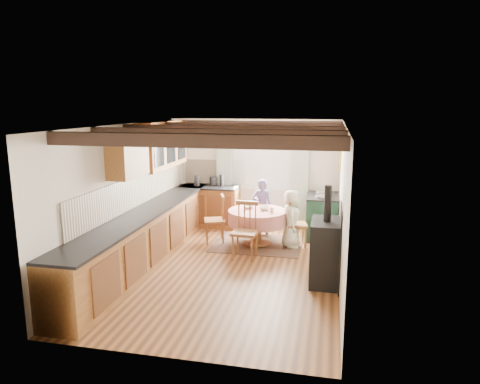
% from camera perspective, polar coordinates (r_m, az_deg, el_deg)
% --- Properties ---
extents(floor, '(3.60, 5.50, 0.00)m').
position_cam_1_polar(floor, '(7.51, -1.29, -9.84)').
color(floor, '#A66734').
rests_on(floor, ground).
extents(ceiling, '(3.60, 5.50, 0.00)m').
position_cam_1_polar(ceiling, '(7.00, -1.38, 8.79)').
color(ceiling, white).
rests_on(ceiling, ground).
extents(wall_back, '(3.60, 0.00, 2.40)m').
position_cam_1_polar(wall_back, '(9.81, 2.37, 2.50)').
color(wall_back, silver).
rests_on(wall_back, ground).
extents(wall_front, '(3.60, 0.00, 2.40)m').
position_cam_1_polar(wall_front, '(4.63, -9.28, -7.96)').
color(wall_front, silver).
rests_on(wall_front, ground).
extents(wall_left, '(0.00, 5.50, 2.40)m').
position_cam_1_polar(wall_left, '(7.77, -14.37, -0.24)').
color(wall_left, silver).
rests_on(wall_left, ground).
extents(wall_right, '(0.00, 5.50, 2.40)m').
position_cam_1_polar(wall_right, '(6.98, 13.21, -1.49)').
color(wall_right, silver).
rests_on(wall_right, ground).
extents(beam_a, '(3.60, 0.16, 0.16)m').
position_cam_1_polar(beam_a, '(5.09, -6.62, 6.69)').
color(beam_a, black).
rests_on(beam_a, ceiling).
extents(beam_b, '(3.60, 0.16, 0.16)m').
position_cam_1_polar(beam_b, '(6.04, -3.59, 7.49)').
color(beam_b, black).
rests_on(beam_b, ceiling).
extents(beam_c, '(3.60, 0.16, 0.16)m').
position_cam_1_polar(beam_c, '(7.01, -1.38, 8.05)').
color(beam_c, black).
rests_on(beam_c, ceiling).
extents(beam_d, '(3.60, 0.16, 0.16)m').
position_cam_1_polar(beam_d, '(7.98, 0.30, 8.47)').
color(beam_d, black).
rests_on(beam_d, ceiling).
extents(beam_e, '(3.60, 0.16, 0.16)m').
position_cam_1_polar(beam_e, '(8.96, 1.62, 8.79)').
color(beam_e, black).
rests_on(beam_e, ceiling).
extents(splash_left, '(0.02, 4.50, 0.55)m').
position_cam_1_polar(splash_left, '(8.02, -13.30, 0.18)').
color(splash_left, beige).
rests_on(splash_left, wall_left).
extents(splash_back, '(1.40, 0.02, 0.55)m').
position_cam_1_polar(splash_back, '(10.01, -3.31, 2.67)').
color(splash_back, beige).
rests_on(splash_back, wall_back).
extents(base_cabinet_left, '(0.60, 5.30, 0.88)m').
position_cam_1_polar(base_cabinet_left, '(7.83, -12.11, -5.79)').
color(base_cabinet_left, '#A16933').
rests_on(base_cabinet_left, floor).
extents(base_cabinet_back, '(1.30, 0.60, 0.88)m').
position_cam_1_polar(base_cabinet_back, '(9.90, -3.96, -1.92)').
color(base_cabinet_back, '#A16933').
rests_on(base_cabinet_back, floor).
extents(worktop_left, '(0.64, 5.30, 0.04)m').
position_cam_1_polar(worktop_left, '(7.70, -12.12, -2.53)').
color(worktop_left, black).
rests_on(worktop_left, base_cabinet_left).
extents(worktop_back, '(1.30, 0.64, 0.04)m').
position_cam_1_polar(worktop_back, '(9.78, -4.03, 0.67)').
color(worktop_back, black).
rests_on(worktop_back, base_cabinet_back).
extents(wall_cabinet_glass, '(0.34, 1.80, 0.90)m').
position_cam_1_polar(wall_cabinet_glass, '(8.67, -10.09, 6.15)').
color(wall_cabinet_glass, '#A16933').
rests_on(wall_cabinet_glass, wall_left).
extents(wall_cabinet_solid, '(0.34, 0.90, 0.70)m').
position_cam_1_polar(wall_cabinet_solid, '(7.32, -14.48, 4.61)').
color(wall_cabinet_solid, '#A16933').
rests_on(wall_cabinet_solid, wall_left).
extents(window_frame, '(1.34, 0.03, 1.54)m').
position_cam_1_polar(window_frame, '(9.73, 2.96, 4.79)').
color(window_frame, white).
rests_on(window_frame, wall_back).
extents(window_pane, '(1.20, 0.01, 1.40)m').
position_cam_1_polar(window_pane, '(9.73, 2.97, 4.80)').
color(window_pane, white).
rests_on(window_pane, wall_back).
extents(curtain_left, '(0.35, 0.10, 2.10)m').
position_cam_1_polar(curtain_left, '(9.88, -2.02, 1.98)').
color(curtain_left, '#95A28D').
rests_on(curtain_left, wall_back).
extents(curtain_right, '(0.35, 0.10, 2.10)m').
position_cam_1_polar(curtain_right, '(9.62, 7.86, 1.62)').
color(curtain_right, '#95A28D').
rests_on(curtain_right, wall_back).
extents(curtain_rod, '(2.00, 0.03, 0.03)m').
position_cam_1_polar(curtain_rod, '(9.59, 2.92, 8.30)').
color(curtain_rod, black).
rests_on(curtain_rod, wall_back).
extents(wall_picture, '(0.04, 0.50, 0.60)m').
position_cam_1_polar(wall_picture, '(9.16, 12.93, 4.74)').
color(wall_picture, gold).
rests_on(wall_picture, wall_right).
extents(wall_plate, '(0.30, 0.02, 0.30)m').
position_cam_1_polar(wall_plate, '(9.60, 8.58, 5.19)').
color(wall_plate, silver).
rests_on(wall_plate, wall_back).
extents(rug, '(1.73, 1.35, 0.01)m').
position_cam_1_polar(rug, '(8.69, 2.26, -6.80)').
color(rug, '#4F4436').
rests_on(rug, floor).
extents(dining_table, '(1.14, 1.14, 0.69)m').
position_cam_1_polar(dining_table, '(8.59, 2.28, -4.65)').
color(dining_table, '#E59480').
rests_on(dining_table, floor).
extents(chair_near, '(0.46, 0.48, 1.02)m').
position_cam_1_polar(chair_near, '(7.79, 0.62, -5.07)').
color(chair_near, brown).
rests_on(chair_near, floor).
extents(chair_left, '(0.54, 0.53, 0.96)m').
position_cam_1_polar(chair_left, '(8.72, -3.37, -3.50)').
color(chair_left, brown).
rests_on(chair_left, floor).
extents(chair_right, '(0.49, 0.47, 0.92)m').
position_cam_1_polar(chair_right, '(8.55, 7.44, -4.02)').
color(chair_right, brown).
rests_on(chair_right, floor).
extents(aga_range, '(0.63, 0.98, 0.90)m').
position_cam_1_polar(aga_range, '(9.19, 10.73, -3.08)').
color(aga_range, '#193929').
rests_on(aga_range, floor).
extents(cast_iron_stove, '(0.46, 0.77, 1.53)m').
position_cam_1_polar(cast_iron_stove, '(6.79, 11.23, -5.54)').
color(cast_iron_stove, black).
rests_on(cast_iron_stove, floor).
extents(child_far, '(0.45, 0.31, 1.19)m').
position_cam_1_polar(child_far, '(9.21, 2.90, -1.95)').
color(child_far, '#4F4873').
rests_on(child_far, floor).
extents(child_right, '(0.41, 0.58, 1.12)m').
position_cam_1_polar(child_right, '(8.44, 6.72, -3.50)').
color(child_right, beige).
rests_on(child_right, floor).
extents(bowl_a, '(0.29, 0.29, 0.05)m').
position_cam_1_polar(bowl_a, '(8.65, 1.13, -1.99)').
color(bowl_a, silver).
rests_on(bowl_a, dining_table).
extents(bowl_b, '(0.26, 0.26, 0.06)m').
position_cam_1_polar(bowl_b, '(8.53, 3.26, -2.16)').
color(bowl_b, silver).
rests_on(bowl_b, dining_table).
extents(cup, '(0.11, 0.11, 0.08)m').
position_cam_1_polar(cup, '(8.37, 4.19, -2.37)').
color(cup, silver).
rests_on(cup, dining_table).
extents(canister_tall, '(0.14, 0.14, 0.23)m').
position_cam_1_polar(canister_tall, '(9.79, -5.67, 1.47)').
color(canister_tall, '#262628').
rests_on(canister_tall, worktop_back).
extents(canister_wide, '(0.18, 0.18, 0.19)m').
position_cam_1_polar(canister_wide, '(9.82, -3.47, 1.42)').
color(canister_wide, '#262628').
rests_on(canister_wide, worktop_back).
extents(canister_slim, '(0.09, 0.09, 0.26)m').
position_cam_1_polar(canister_slim, '(9.73, -2.42, 1.53)').
color(canister_slim, '#262628').
rests_on(canister_slim, worktop_back).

